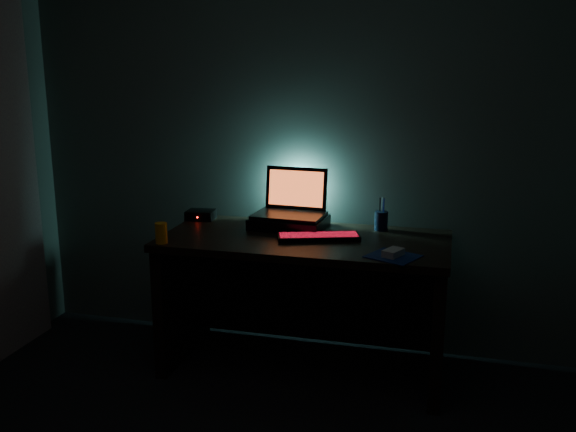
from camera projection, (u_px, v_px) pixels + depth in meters
The scene contains 10 objects.
room at pixel (169, 213), 1.73m from camera, with size 3.50×4.00×2.50m.
desk at pixel (307, 280), 3.48m from camera, with size 1.50×0.70×0.75m.
riser at pixel (289, 222), 3.56m from camera, with size 0.40×0.30×0.06m, color black.
laptop at pixel (292, 204), 3.59m from camera, with size 0.40×0.31×0.26m.
keyboard at pixel (319, 237), 3.33m from camera, with size 0.45×0.26×0.03m.
mousepad at pixel (393, 256), 3.03m from camera, with size 0.22×0.20×0.00m, color #0A1C4B.
mouse at pixel (393, 253), 3.03m from camera, with size 0.07×0.11×0.03m, color #98979D.
pen_cup at pixel (381, 221), 3.50m from camera, with size 0.07×0.07×0.10m, color black.
juice_glass at pixel (161, 233), 3.25m from camera, with size 0.06×0.06×0.11m, color orange.
router at pixel (201, 215), 3.75m from camera, with size 0.17×0.14×0.05m.
Camera 1 is at (0.73, -1.55, 1.65)m, focal length 40.00 mm.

